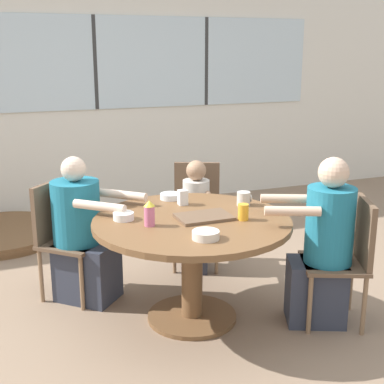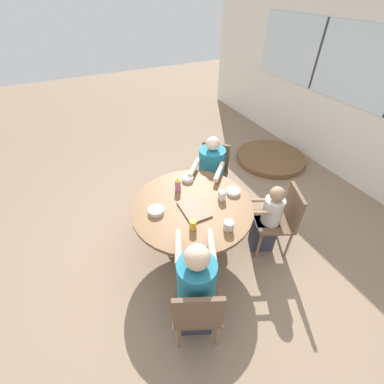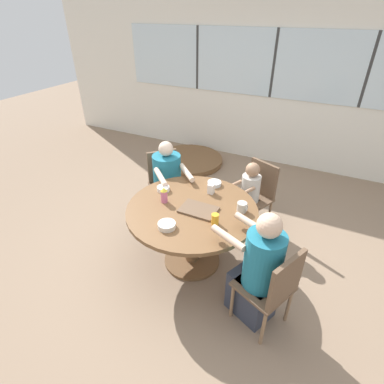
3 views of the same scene
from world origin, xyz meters
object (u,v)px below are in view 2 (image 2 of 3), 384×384
chair_for_man_blue_shirt (213,169)px  coffee_mug (229,226)px  chair_for_woman_green_shirt (197,310)px  sippy_cup (178,184)px  juice_glass (193,225)px  person_toddler (267,222)px  person_man_blue_shirt (210,178)px  bowl_white_shallow (156,211)px  chair_for_toddler (283,216)px  person_woman_green_shirt (196,291)px  bowl_cereal (233,192)px  bowl_fruit (188,178)px  folded_table_stack (271,158)px  milk_carton_small (222,196)px

chair_for_man_blue_shirt → coffee_mug: 1.33m
chair_for_woman_green_shirt → chair_for_man_blue_shirt: size_ratio=1.00×
chair_for_woman_green_shirt → sippy_cup: 1.31m
chair_for_man_blue_shirt → juice_glass: size_ratio=8.06×
person_toddler → juice_glass: size_ratio=8.65×
chair_for_woman_green_shirt → person_toddler: 1.33m
person_man_blue_shirt → bowl_white_shallow: size_ratio=6.58×
chair_for_toddler → chair_for_man_blue_shirt: bearing=35.2°
sippy_cup → bowl_white_shallow: bearing=-56.2°
person_woman_green_shirt → person_man_blue_shirt: size_ratio=1.06×
person_man_blue_shirt → coffee_mug: (1.07, -0.42, 0.29)m
bowl_cereal → chair_for_man_blue_shirt: bearing=165.3°
bowl_fruit → folded_table_stack: bowl_fruit is taller
person_toddler → coffee_mug: (0.11, -0.62, 0.34)m
chair_for_man_blue_shirt → bowl_fruit: bearing=73.9°
milk_carton_small → bowl_white_shallow: size_ratio=0.66×
person_man_blue_shirt → milk_carton_small: bearing=112.8°
coffee_mug → sippy_cup: sippy_cup is taller
person_man_blue_shirt → sippy_cup: size_ratio=6.46×
person_man_blue_shirt → folded_table_stack: size_ratio=0.87×
person_toddler → folded_table_stack: person_toddler is taller
folded_table_stack → chair_for_man_blue_shirt: bearing=-74.7°
person_toddler → sippy_cup: bearing=75.6°
person_man_blue_shirt → juice_glass: (0.91, -0.72, 0.30)m
sippy_cup → bowl_white_shallow: size_ratio=1.02×
sippy_cup → person_woman_green_shirt: bearing=-16.4°
chair_for_toddler → person_man_blue_shirt: (-1.02, -0.35, -0.04)m
bowl_white_shallow → sippy_cup: bearing=123.8°
chair_for_woman_green_shirt → folded_table_stack: size_ratio=0.70×
person_man_blue_shirt → sippy_cup: bearing=71.0°
sippy_cup → folded_table_stack: (-0.84, 2.17, -0.74)m
coffee_mug → person_toddler: bearing=99.8°
juice_glass → milk_carton_small: bearing=117.2°
bowl_fruit → bowl_white_shallow: bearing=-56.2°
folded_table_stack → person_woman_green_shirt: bearing=-52.5°
chair_for_man_blue_shirt → person_toddler: bearing=138.0°
coffee_mug → chair_for_woman_green_shirt: bearing=-50.3°
person_woman_green_shirt → person_toddler: size_ratio=1.23×
folded_table_stack → person_man_blue_shirt: bearing=-71.6°
chair_for_toddler → bowl_cereal: bearing=72.3°
bowl_white_shallow → bowl_fruit: bearing=123.8°
coffee_mug → bowl_cereal: 0.54m
chair_for_woman_green_shirt → chair_for_toddler: bearing=45.1°
sippy_cup → chair_for_toddler: bearing=53.7°
sippy_cup → bowl_fruit: sippy_cup is taller
juice_glass → folded_table_stack: size_ratio=0.09×
person_man_blue_shirt → milk_carton_small: (0.67, -0.25, 0.30)m
chair_for_woman_green_shirt → person_woman_green_shirt: size_ratio=0.76×
chair_for_man_blue_shirt → person_woman_green_shirt: 1.84m
person_woman_green_shirt → sippy_cup: size_ratio=6.87×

